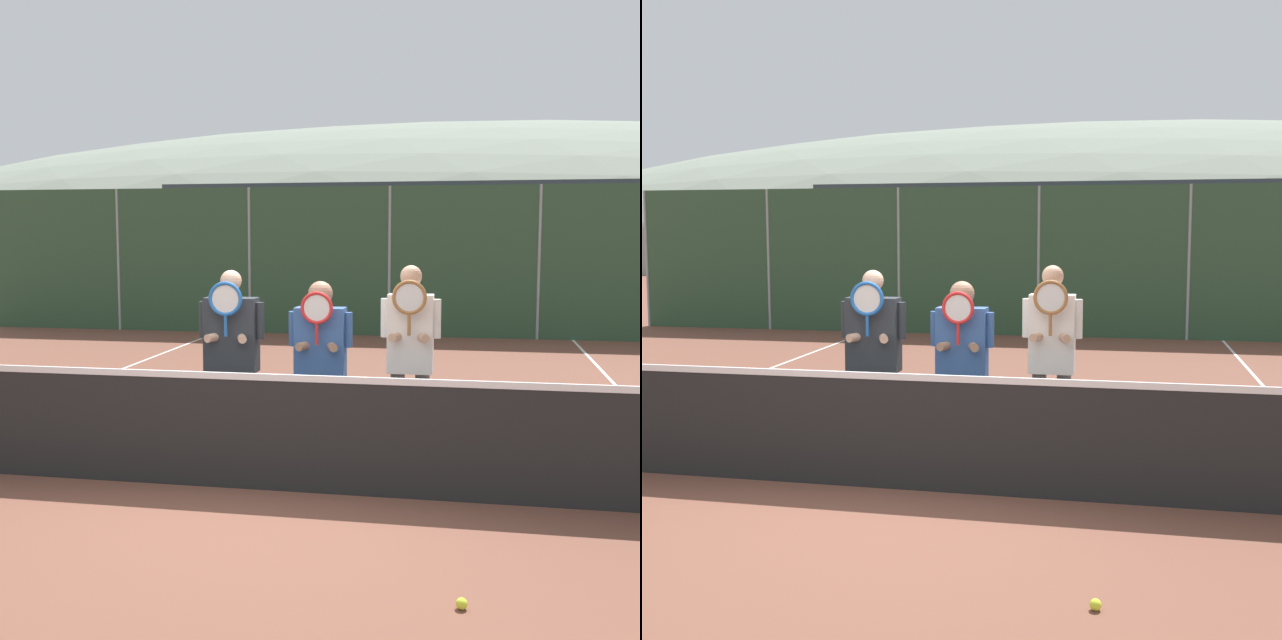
{
  "view_description": "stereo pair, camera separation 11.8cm",
  "coord_description": "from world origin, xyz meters",
  "views": [
    {
      "loc": [
        1.72,
        -6.36,
        2.14
      ],
      "look_at": [
        0.32,
        0.99,
        1.34
      ],
      "focal_mm": 45.0,
      "sensor_mm": 36.0,
      "label": 1
    },
    {
      "loc": [
        1.83,
        -6.33,
        2.14
      ],
      "look_at": [
        0.32,
        0.99,
        1.34
      ],
      "focal_mm": 45.0,
      "sensor_mm": 36.0,
      "label": 2
    }
  ],
  "objects": [
    {
      "name": "player_center_right",
      "position": [
        1.18,
        0.83,
        1.09
      ],
      "size": [
        0.54,
        0.34,
        1.87
      ],
      "color": "#56565B",
      "rests_on": "ground_plane"
    },
    {
      "name": "court_line_left_sideline",
      "position": [
        -3.75,
        3.0,
        0.0
      ],
      "size": [
        0.05,
        16.0,
        0.01
      ],
      "primitive_type": "cube",
      "color": "white",
      "rests_on": "ground_plane"
    },
    {
      "name": "player_leftmost",
      "position": [
        -0.47,
        0.73,
        1.08
      ],
      "size": [
        0.62,
        0.34,
        1.82
      ],
      "color": "#232838",
      "rests_on": "ground_plane"
    },
    {
      "name": "fence_back",
      "position": [
        0.0,
        10.46,
        1.57
      ],
      "size": [
        18.32,
        0.06,
        3.15
      ],
      "color": "gray",
      "rests_on": "ground_plane"
    },
    {
      "name": "car_center",
      "position": [
        5.05,
        13.03,
        0.9
      ],
      "size": [
        4.35,
        1.9,
        1.76
      ],
      "color": "navy",
      "rests_on": "ground_plane"
    },
    {
      "name": "hill_distant",
      "position": [
        0.0,
        56.96,
        0.0
      ],
      "size": [
        103.16,
        57.31,
        20.06
      ],
      "color": "gray",
      "rests_on": "ground_plane"
    },
    {
      "name": "car_left_of_center",
      "position": [
        -0.06,
        13.02,
        0.91
      ],
      "size": [
        4.38,
        1.95,
        1.78
      ],
      "color": "black",
      "rests_on": "ground_plane"
    },
    {
      "name": "ground_plane",
      "position": [
        0.0,
        0.0,
        0.0
      ],
      "size": [
        120.0,
        120.0,
        0.0
      ],
      "primitive_type": "plane",
      "color": "brown"
    },
    {
      "name": "car_far_left",
      "position": [
        -5.26,
        12.73,
        0.96
      ],
      "size": [
        4.55,
        1.95,
        1.89
      ],
      "color": "slate",
      "rests_on": "ground_plane"
    },
    {
      "name": "clubhouse_building",
      "position": [
        0.69,
        18.02,
        1.79
      ],
      "size": [
        15.27,
        5.5,
        3.54
      ],
      "color": "beige",
      "rests_on": "ground_plane"
    },
    {
      "name": "player_center_left",
      "position": [
        0.36,
        0.78,
        1.03
      ],
      "size": [
        0.59,
        0.34,
        1.72
      ],
      "color": "#232838",
      "rests_on": "ground_plane"
    },
    {
      "name": "tennis_ball_on_court",
      "position": [
        1.69,
        -1.88,
        0.03
      ],
      "size": [
        0.07,
        0.07,
        0.07
      ],
      "color": "#CCDB33",
      "rests_on": "ground_plane"
    },
    {
      "name": "tennis_net",
      "position": [
        0.0,
        0.0,
        0.51
      ],
      "size": [
        10.1,
        0.09,
        1.09
      ],
      "color": "gray",
      "rests_on": "ground_plane"
    }
  ]
}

